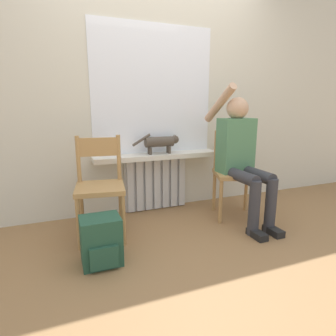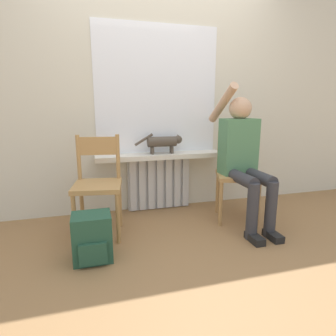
# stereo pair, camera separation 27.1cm
# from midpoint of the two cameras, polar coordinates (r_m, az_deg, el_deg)

# --- Properties ---
(ground_plane) EXTENTS (12.00, 12.00, 0.00)m
(ground_plane) POSITION_cam_midpoint_polar(r_m,az_deg,el_deg) (2.22, 4.15, -18.00)
(ground_plane) COLOR olive
(wall_with_window) EXTENTS (7.00, 0.06, 2.70)m
(wall_with_window) POSITION_cam_midpoint_polar(r_m,az_deg,el_deg) (3.08, -5.79, 16.61)
(wall_with_window) COLOR beige
(wall_with_window) RESTS_ON ground_plane
(radiator) EXTENTS (0.69, 0.08, 0.58)m
(radiator) POSITION_cam_midpoint_polar(r_m,az_deg,el_deg) (3.11, -4.97, -3.12)
(radiator) COLOR silver
(radiator) RESTS_ON ground_plane
(windowsill) EXTENTS (1.35, 0.24, 0.05)m
(windowsill) POSITION_cam_midpoint_polar(r_m,az_deg,el_deg) (2.97, -4.69, 2.43)
(windowsill) COLOR silver
(windowsill) RESTS_ON radiator
(window_glass) EXTENTS (1.30, 0.01, 1.31)m
(window_glass) POSITION_cam_midpoint_polar(r_m,az_deg,el_deg) (3.04, -5.58, 15.48)
(window_glass) COLOR white
(window_glass) RESTS_ON windowsill
(chair_left) EXTENTS (0.45, 0.45, 0.88)m
(chair_left) POSITION_cam_midpoint_polar(r_m,az_deg,el_deg) (2.49, -16.72, -3.41)
(chair_left) COLOR #B2844C
(chair_left) RESTS_ON ground_plane
(chair_right) EXTENTS (0.51, 0.51, 0.88)m
(chair_right) POSITION_cam_midpoint_polar(r_m,az_deg,el_deg) (2.92, 10.78, -0.81)
(chair_right) COLOR #B2844C
(chair_right) RESTS_ON ground_plane
(person) EXTENTS (0.36, 1.00, 1.34)m
(person) POSITION_cam_midpoint_polar(r_m,az_deg,el_deg) (2.77, 12.02, 3.01)
(person) COLOR #333338
(person) RESTS_ON ground_plane
(cat) EXTENTS (0.51, 0.11, 0.22)m
(cat) POSITION_cam_midpoint_polar(r_m,az_deg,el_deg) (2.95, -4.04, 5.32)
(cat) COLOR #4C4238
(cat) RESTS_ON windowsill
(backpack) EXTENTS (0.28, 0.26, 0.35)m
(backpack) POSITION_cam_midpoint_polar(r_m,az_deg,el_deg) (2.17, -17.05, -14.10)
(backpack) COLOR #234C38
(backpack) RESTS_ON ground_plane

